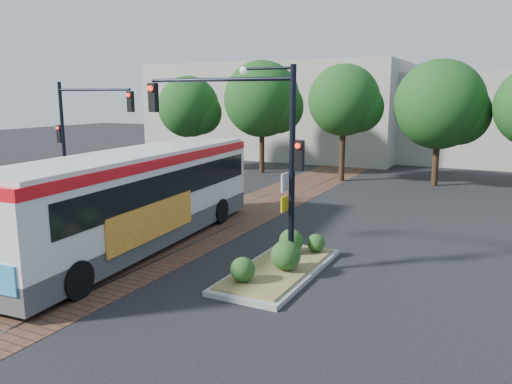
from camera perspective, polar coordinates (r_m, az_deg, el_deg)
ground at (r=18.61m, az=-9.74°, el=-5.84°), size 120.00×120.00×0.00m
trackbed at (r=21.83m, az=-3.51°, el=-3.16°), size 3.60×40.00×0.02m
tree_row at (r=32.12m, az=9.72°, el=9.99°), size 26.40×5.60×7.67m
warehouses at (r=44.48m, az=12.26°, el=8.81°), size 40.00×13.00×8.00m
city_bus at (r=18.12m, az=-13.37°, el=-0.23°), size 3.73×12.97×3.42m
traffic_island at (r=15.44m, az=2.88°, el=-7.97°), size 2.20×5.20×1.13m
signal_pole_main at (r=15.14m, az=-0.18°, el=6.50°), size 5.49×0.46×6.00m
signal_pole_left at (r=26.44m, az=-19.62°, el=7.18°), size 4.99×0.34×6.00m
officer at (r=27.19m, az=-24.32°, el=0.65°), size 0.79×0.77×1.82m
parked_car at (r=31.69m, az=-11.97°, el=2.11°), size 4.09×2.17×1.13m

